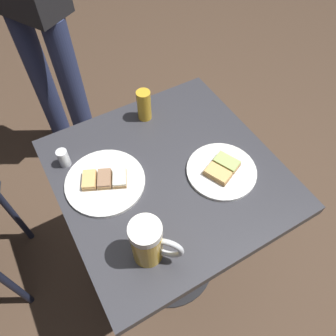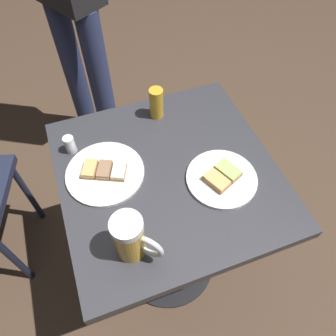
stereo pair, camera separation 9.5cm
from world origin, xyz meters
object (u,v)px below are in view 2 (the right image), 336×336
object	(u,v)px
plate_far	(222,178)
salt_shaker	(70,144)
beer_mug	(131,238)
plate_near	(105,172)
beer_glass_small	(156,103)

from	to	relation	value
plate_far	salt_shaker	distance (m)	0.47
plate_far	salt_shaker	world-z (taller)	salt_shaker
beer_mug	plate_near	bearing A→B (deg)	92.54
plate_near	beer_glass_small	world-z (taller)	beer_glass_small
beer_glass_small	beer_mug	bearing A→B (deg)	-116.05
plate_far	beer_mug	size ratio (longest dim) A/B	1.44
salt_shaker	beer_mug	bearing A→B (deg)	-76.92
plate_near	plate_far	size ratio (longest dim) A/B	1.12
plate_near	beer_mug	world-z (taller)	beer_mug
plate_far	salt_shaker	size ratio (longest dim) A/B	3.54
plate_near	beer_glass_small	bearing A→B (deg)	38.76
plate_near	plate_far	xyz separation A→B (m)	(0.32, -0.14, 0.00)
plate_far	salt_shaker	xyz separation A→B (m)	(-0.39, 0.26, 0.02)
plate_far	beer_glass_small	size ratio (longest dim) A/B	1.93
plate_near	salt_shaker	size ratio (longest dim) A/B	3.95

